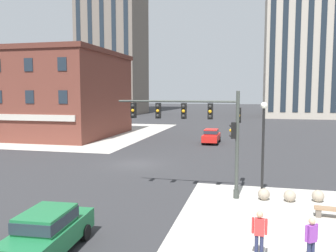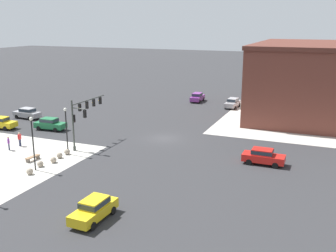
{
  "view_description": "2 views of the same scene",
  "coord_description": "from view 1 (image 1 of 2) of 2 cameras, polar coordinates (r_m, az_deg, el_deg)",
  "views": [
    {
      "loc": [
        9.3,
        -27.44,
        5.93
      ],
      "look_at": [
        2.86,
        -0.24,
        3.27
      ],
      "focal_mm": 37.47,
      "sensor_mm": 36.0,
      "label": 1
    },
    {
      "loc": [
        45.52,
        19.29,
        14.69
      ],
      "look_at": [
        8.37,
        4.02,
        4.11
      ],
      "focal_mm": 42.41,
      "sensor_mm": 36.0,
      "label": 2
    }
  ],
  "objects": [
    {
      "name": "traffic_signal_main",
      "position": [
        20.05,
        6.1,
        0.16
      ],
      "size": [
        7.11,
        2.09,
        6.03
      ],
      "color": "#383D38",
      "rests_on": "ground"
    },
    {
      "name": "bollard_sphere_curb_b",
      "position": [
        20.58,
        19.19,
        -10.68
      ],
      "size": [
        0.65,
        0.65,
        0.65
      ],
      "primitive_type": "sphere",
      "color": "gray",
      "rests_on": "ground"
    },
    {
      "name": "ground_plane",
      "position": [
        29.57,
        -5.34,
        -6.16
      ],
      "size": [
        320.0,
        320.0,
        0.0
      ],
      "primitive_type": "plane",
      "color": "#2D2D30"
    },
    {
      "name": "street_lamp_corner_near",
      "position": [
        19.92,
        15.23,
        -2.05
      ],
      "size": [
        0.36,
        0.36,
        5.43
      ],
      "color": "black",
      "rests_on": "ground"
    },
    {
      "name": "bollard_sphere_curb_c",
      "position": [
        21.11,
        23.21,
        -10.41
      ],
      "size": [
        0.65,
        0.65,
        0.65
      ],
      "primitive_type": "sphere",
      "color": "gray",
      "rests_on": "ground"
    },
    {
      "name": "car_main_southbound_far",
      "position": [
        41.47,
        7.06,
        -1.55
      ],
      "size": [
        1.91,
        4.41,
        1.68
      ],
      "color": "red",
      "rests_on": "ground"
    },
    {
      "name": "storefront_block_near_corner",
      "position": [
        53.71,
        -21.97,
        4.86
      ],
      "size": [
        25.82,
        17.35,
        11.51
      ],
      "color": "brown",
      "rests_on": "ground"
    },
    {
      "name": "bench_near_signal",
      "position": [
        18.79,
        25.46,
        -12.47
      ],
      "size": [
        1.84,
        0.66,
        0.49
      ],
      "color": "#8E6B4C",
      "rests_on": "ground"
    },
    {
      "name": "pedestrian_with_bag",
      "position": [
        13.54,
        22.27,
        -16.53
      ],
      "size": [
        0.47,
        0.36,
        1.68
      ],
      "color": "#232847",
      "rests_on": "ground"
    },
    {
      "name": "pedestrian_at_curb",
      "position": [
        13.44,
        14.64,
        -16.25
      ],
      "size": [
        0.55,
        0.23,
        1.75
      ],
      "color": "#232847",
      "rests_on": "ground"
    },
    {
      "name": "sidewalk_far_corner",
      "position": [
        56.07,
        -18.29,
        -0.91
      ],
      "size": [
        32.0,
        32.0,
        0.02
      ],
      "primitive_type": "cube",
      "color": "#B7B2A8",
      "rests_on": "ground"
    },
    {
      "name": "bollard_sphere_curb_a",
      "position": [
        20.49,
        15.32,
        -10.64
      ],
      "size": [
        0.65,
        0.65,
        0.65
      ],
      "primitive_type": "sphere",
      "color": "gray",
      "rests_on": "ground"
    },
    {
      "name": "car_main_northbound_near",
      "position": [
        14.08,
        -18.93,
        -15.74
      ],
      "size": [
        2.08,
        4.49,
        1.68
      ],
      "color": "#1E6B3D",
      "rests_on": "ground"
    }
  ]
}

